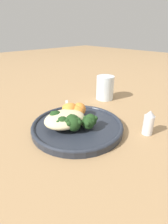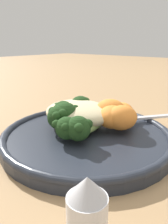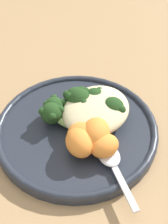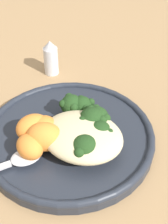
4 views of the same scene
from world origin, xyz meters
The scene contains 15 objects.
ground_plane centered at (0.00, 0.00, 0.00)m, with size 4.00×4.00×0.00m, color #9E7A51.
plate centered at (0.00, -0.01, 0.01)m, with size 0.27×0.27×0.02m.
quinoa_mound centered at (-0.03, 0.01, 0.04)m, with size 0.12×0.10×0.04m, color beige.
broccoli_stalk_0 centered at (-0.04, 0.03, 0.04)m, with size 0.09×0.05×0.04m.
broccoli_stalk_1 centered at (-0.03, 0.03, 0.04)m, with size 0.09×0.03×0.03m.
broccoli_stalk_2 centered at (-0.04, 0.00, 0.04)m, with size 0.09×0.07×0.04m.
broccoli_stalk_3 centered at (-0.03, -0.02, 0.04)m, with size 0.08×0.11×0.04m.
broccoli_stalk_4 centered at (-0.03, -0.02, 0.04)m, with size 0.07×0.09×0.04m.
broccoli_stalk_5 centered at (0.00, -0.03, 0.04)m, with size 0.03×0.11×0.03m.
broccoli_stalk_6 centered at (0.01, -0.03, 0.04)m, with size 0.04×0.10×0.04m.
sweet_potato_chunk_0 centered at (0.01, 0.04, 0.04)m, with size 0.05×0.04×0.04m, color orange.
sweet_potato_chunk_1 centered at (0.04, 0.03, 0.04)m, with size 0.05×0.04×0.04m, color orange.
sweet_potato_chunk_2 centered at (0.02, 0.03, 0.04)m, with size 0.05×0.04×0.04m, color orange.
sweet_potato_chunk_3 centered at (0.02, 0.06, 0.04)m, with size 0.04×0.04×0.03m, color orange.
spoon centered at (0.03, 0.08, 0.03)m, with size 0.09×0.11×0.01m.
Camera 3 is at (0.28, 0.20, 0.39)m, focal length 50.00 mm.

